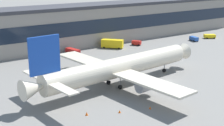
{
  "coord_description": "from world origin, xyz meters",
  "views": [
    {
      "loc": [
        -58.65,
        -58.38,
        28.28
      ],
      "look_at": [
        -11.66,
        8.76,
        5.0
      ],
      "focal_mm": 51.16,
      "sensor_mm": 36.0,
      "label": 1
    }
  ],
  "objects_px": {
    "airliner": "(118,67)",
    "traffic_cone_0": "(87,114)",
    "belt_loader": "(73,51)",
    "follow_me_car": "(194,38)",
    "traffic_cone_2": "(120,111)",
    "baggage_tug": "(136,43)",
    "pushback_tractor": "(209,36)",
    "traffic_cone_1": "(150,108)",
    "fuel_truck": "(112,43)"
  },
  "relations": [
    {
      "from": "pushback_tractor",
      "to": "follow_me_car",
      "type": "xyz_separation_m",
      "value": [
        -10.16,
        0.12,
        0.04
      ]
    },
    {
      "from": "traffic_cone_0",
      "to": "traffic_cone_2",
      "type": "height_order",
      "value": "traffic_cone_0"
    },
    {
      "from": "baggage_tug",
      "to": "follow_me_car",
      "type": "bearing_deg",
      "value": -16.63
    },
    {
      "from": "pushback_tractor",
      "to": "traffic_cone_1",
      "type": "bearing_deg",
      "value": -149.7
    },
    {
      "from": "belt_loader",
      "to": "traffic_cone_0",
      "type": "relative_size",
      "value": 9.17
    },
    {
      "from": "belt_loader",
      "to": "traffic_cone_1",
      "type": "xyz_separation_m",
      "value": [
        -9.29,
        -51.97,
        -0.86
      ]
    },
    {
      "from": "belt_loader",
      "to": "traffic_cone_1",
      "type": "height_order",
      "value": "belt_loader"
    },
    {
      "from": "fuel_truck",
      "to": "traffic_cone_2",
      "type": "distance_m",
      "value": 59.57
    },
    {
      "from": "belt_loader",
      "to": "traffic_cone_2",
      "type": "height_order",
      "value": "belt_loader"
    },
    {
      "from": "traffic_cone_0",
      "to": "traffic_cone_2",
      "type": "relative_size",
      "value": 1.13
    },
    {
      "from": "fuel_truck",
      "to": "traffic_cone_0",
      "type": "relative_size",
      "value": 11.27
    },
    {
      "from": "fuel_truck",
      "to": "traffic_cone_0",
      "type": "height_order",
      "value": "fuel_truck"
    },
    {
      "from": "pushback_tractor",
      "to": "traffic_cone_2",
      "type": "distance_m",
      "value": 89.14
    },
    {
      "from": "traffic_cone_1",
      "to": "traffic_cone_0",
      "type": "bearing_deg",
      "value": 158.42
    },
    {
      "from": "belt_loader",
      "to": "follow_me_car",
      "type": "distance_m",
      "value": 54.25
    },
    {
      "from": "belt_loader",
      "to": "traffic_cone_1",
      "type": "relative_size",
      "value": 11.32
    },
    {
      "from": "pushback_tractor",
      "to": "traffic_cone_2",
      "type": "bearing_deg",
      "value": -153.02
    },
    {
      "from": "traffic_cone_0",
      "to": "traffic_cone_2",
      "type": "distance_m",
      "value": 6.9
    },
    {
      "from": "pushback_tractor",
      "to": "belt_loader",
      "type": "xyz_separation_m",
      "value": [
        -63.61,
        9.36,
        0.1
      ]
    },
    {
      "from": "airliner",
      "to": "traffic_cone_1",
      "type": "distance_m",
      "value": 16.83
    },
    {
      "from": "follow_me_car",
      "to": "belt_loader",
      "type": "bearing_deg",
      "value": 170.19
    },
    {
      "from": "follow_me_car",
      "to": "traffic_cone_1",
      "type": "distance_m",
      "value": 75.92
    },
    {
      "from": "airliner",
      "to": "baggage_tug",
      "type": "height_order",
      "value": "airliner"
    },
    {
      "from": "airliner",
      "to": "traffic_cone_0",
      "type": "bearing_deg",
      "value": -145.72
    },
    {
      "from": "traffic_cone_1",
      "to": "traffic_cone_2",
      "type": "height_order",
      "value": "traffic_cone_2"
    },
    {
      "from": "airliner",
      "to": "belt_loader",
      "type": "height_order",
      "value": "airliner"
    },
    {
      "from": "airliner",
      "to": "follow_me_car",
      "type": "distance_m",
      "value": 65.55
    },
    {
      "from": "baggage_tug",
      "to": "traffic_cone_0",
      "type": "relative_size",
      "value": 5.68
    },
    {
      "from": "traffic_cone_2",
      "to": "traffic_cone_0",
      "type": "bearing_deg",
      "value": 155.2
    },
    {
      "from": "traffic_cone_0",
      "to": "traffic_cone_1",
      "type": "bearing_deg",
      "value": -21.58
    },
    {
      "from": "follow_me_car",
      "to": "traffic_cone_0",
      "type": "bearing_deg",
      "value": -153.5
    },
    {
      "from": "traffic_cone_0",
      "to": "traffic_cone_1",
      "type": "height_order",
      "value": "traffic_cone_0"
    },
    {
      "from": "pushback_tractor",
      "to": "traffic_cone_1",
      "type": "relative_size",
      "value": 9.31
    },
    {
      "from": "pushback_tractor",
      "to": "traffic_cone_0",
      "type": "relative_size",
      "value": 7.54
    },
    {
      "from": "fuel_truck",
      "to": "traffic_cone_0",
      "type": "distance_m",
      "value": 60.99
    },
    {
      "from": "belt_loader",
      "to": "follow_me_car",
      "type": "xyz_separation_m",
      "value": [
        53.45,
        -9.24,
        -0.06
      ]
    },
    {
      "from": "belt_loader",
      "to": "fuel_truck",
      "type": "bearing_deg",
      "value": -0.26
    },
    {
      "from": "traffic_cone_0",
      "to": "follow_me_car",
      "type": "bearing_deg",
      "value": 26.5
    },
    {
      "from": "fuel_truck",
      "to": "belt_loader",
      "type": "xyz_separation_m",
      "value": [
        -16.95,
        0.08,
        -0.73
      ]
    },
    {
      "from": "baggage_tug",
      "to": "traffic_cone_2",
      "type": "distance_m",
      "value": 65.09
    },
    {
      "from": "traffic_cone_0",
      "to": "traffic_cone_2",
      "type": "bearing_deg",
      "value": -24.8
    },
    {
      "from": "baggage_tug",
      "to": "belt_loader",
      "type": "bearing_deg",
      "value": 176.69
    },
    {
      "from": "pushback_tractor",
      "to": "belt_loader",
      "type": "bearing_deg",
      "value": 171.63
    },
    {
      "from": "baggage_tug",
      "to": "follow_me_car",
      "type": "distance_m",
      "value": 26.64
    },
    {
      "from": "baggage_tug",
      "to": "fuel_truck",
      "type": "xyz_separation_m",
      "value": [
        -10.98,
        1.54,
        0.8
      ]
    },
    {
      "from": "fuel_truck",
      "to": "follow_me_car",
      "type": "distance_m",
      "value": 37.65
    },
    {
      "from": "airliner",
      "to": "fuel_truck",
      "type": "distance_m",
      "value": 42.93
    },
    {
      "from": "follow_me_car",
      "to": "traffic_cone_0",
      "type": "relative_size",
      "value": 6.54
    },
    {
      "from": "follow_me_car",
      "to": "traffic_cone_2",
      "type": "xyz_separation_m",
      "value": [
        -69.28,
        -40.56,
        -0.77
      ]
    },
    {
      "from": "baggage_tug",
      "to": "pushback_tractor",
      "type": "relative_size",
      "value": 0.75
    }
  ]
}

